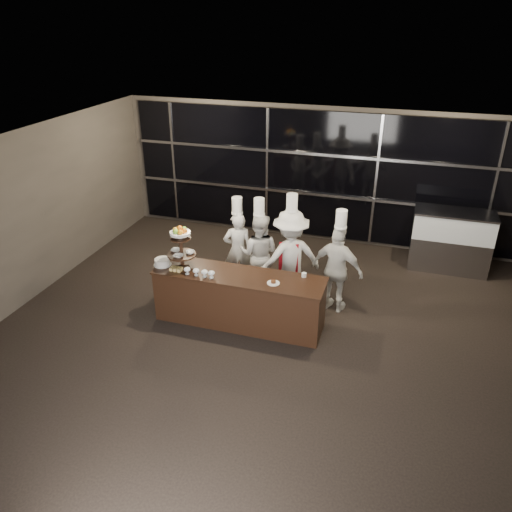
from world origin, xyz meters
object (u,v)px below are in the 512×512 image
(buffet_counter, at_px, (239,299))
(chef_a, at_px, (238,248))
(chef_b, at_px, (259,253))
(chef_d, at_px, (337,269))
(display_stand, at_px, (181,244))
(chef_c, at_px, (290,257))
(layer_cake, at_px, (162,262))
(display_case, at_px, (451,238))

(buffet_counter, height_order, chef_a, chef_a)
(chef_b, distance_m, chef_d, 1.49)
(chef_d, bearing_deg, display_stand, -159.94)
(buffet_counter, height_order, display_stand, display_stand)
(buffet_counter, xyz_separation_m, chef_c, (0.63, 0.96, 0.42))
(display_stand, relative_size, chef_b, 0.40)
(chef_a, distance_m, chef_c, 1.10)
(chef_a, bearing_deg, layer_cake, -125.56)
(chef_a, xyz_separation_m, chef_d, (1.91, -0.31, 0.03))
(buffet_counter, height_order, chef_c, chef_c)
(display_stand, bearing_deg, chef_b, 48.36)
(display_stand, height_order, display_case, display_stand)
(buffet_counter, xyz_separation_m, chef_a, (-0.44, 1.21, 0.31))
(layer_cake, relative_size, chef_a, 0.17)
(layer_cake, distance_m, chef_a, 1.57)
(layer_cake, bearing_deg, display_case, 33.74)
(display_stand, height_order, chef_c, chef_c)
(layer_cake, xyz_separation_m, chef_b, (1.34, 1.18, -0.19))
(display_case, height_order, chef_b, chef_b)
(layer_cake, xyz_separation_m, chef_a, (0.90, 1.26, -0.20))
(display_case, xyz_separation_m, chef_d, (-1.94, -2.23, 0.12))
(buffet_counter, bearing_deg, chef_a, 110.00)
(chef_a, bearing_deg, chef_b, -11.32)
(layer_cake, relative_size, display_case, 0.19)
(layer_cake, height_order, chef_a, chef_a)
(chef_a, bearing_deg, display_case, 26.41)
(display_stand, bearing_deg, chef_d, 20.06)
(chef_a, relative_size, chef_c, 0.87)
(layer_cake, bearing_deg, chef_a, 54.44)
(buffet_counter, bearing_deg, display_case, 42.50)
(chef_b, relative_size, chef_d, 0.98)
(display_stand, bearing_deg, display_case, 35.33)
(chef_c, bearing_deg, display_case, 37.92)
(chef_c, xyz_separation_m, chef_d, (0.84, -0.05, -0.07))
(chef_c, height_order, chef_d, chef_c)
(chef_a, bearing_deg, chef_d, -9.26)
(layer_cake, xyz_separation_m, chef_d, (2.81, 0.95, -0.16))
(layer_cake, xyz_separation_m, display_case, (4.76, 3.18, -0.29))
(buffet_counter, bearing_deg, layer_cake, -177.87)
(display_stand, distance_m, layer_cake, 0.50)
(display_case, distance_m, chef_d, 2.96)
(display_case, bearing_deg, chef_b, -149.60)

